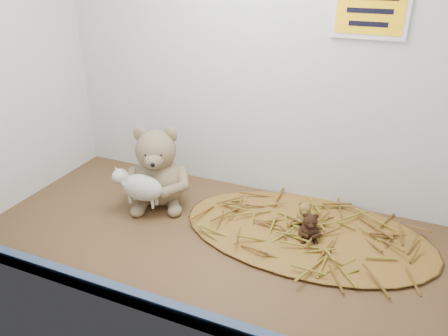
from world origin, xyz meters
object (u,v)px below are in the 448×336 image
at_px(toy_lamb, 142,188).
at_px(mini_teddy_tan, 305,212).
at_px(main_teddy, 157,166).
at_px(mini_teddy_brown, 310,225).

xyz_separation_m(toy_lamb, mini_teddy_tan, (0.43, 0.12, -0.04)).
bearing_deg(mini_teddy_tan, main_teddy, 173.05).
distance_m(main_teddy, mini_teddy_brown, 0.47).
height_order(toy_lamb, mini_teddy_tan, toy_lamb).
distance_m(toy_lamb, mini_teddy_brown, 0.47).
bearing_deg(main_teddy, toy_lamb, -113.78).
distance_m(main_teddy, toy_lamb, 0.09).
xyz_separation_m(main_teddy, mini_teddy_brown, (0.46, -0.03, -0.07)).
relative_size(mini_teddy_tan, mini_teddy_brown, 0.92).
bearing_deg(main_teddy, mini_teddy_brown, -27.14).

